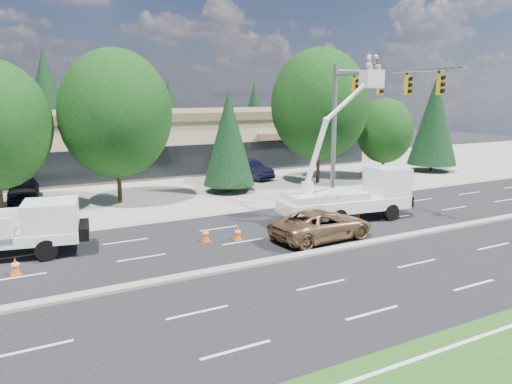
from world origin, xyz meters
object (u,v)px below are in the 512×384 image
signal_mast (356,111)px  minivan (322,225)px  utility_pickup (16,235)px  bucket_truck (354,187)px

signal_mast → minivan: bearing=-140.2°
signal_mast → utility_pickup: bearing=-177.3°
signal_mast → bucket_truck: bucket_truck is taller
signal_mast → bucket_truck: (-2.44, -2.92, -4.15)m
signal_mast → utility_pickup: 20.45m
signal_mast → minivan: (-6.40, -5.33, -5.32)m
utility_pickup → minivan: (13.39, -4.39, -0.24)m
utility_pickup → signal_mast: bearing=14.3°
signal_mast → utility_pickup: (-19.79, -0.94, -5.07)m
signal_mast → bucket_truck: 5.63m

